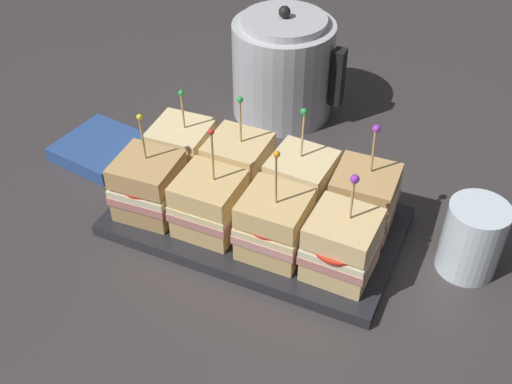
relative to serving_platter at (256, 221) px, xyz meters
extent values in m
plane|color=#383333|center=(0.00, 0.00, -0.01)|extent=(6.00, 6.00, 0.00)
cube|color=#232328|center=(0.00, 0.00, 0.00)|extent=(0.41, 0.23, 0.01)
cube|color=#232328|center=(0.00, 0.00, 0.01)|extent=(0.41, 0.23, 0.01)
cube|color=tan|center=(-0.15, -0.05, 0.02)|extent=(0.09, 0.09, 0.03)
cube|color=tan|center=(-0.15, -0.05, 0.05)|extent=(0.09, 0.09, 0.01)
cube|color=beige|center=(-0.15, -0.05, 0.06)|extent=(0.09, 0.09, 0.01)
cylinder|color=red|center=(-0.15, -0.06, 0.07)|extent=(0.06, 0.06, 0.00)
cube|color=tan|center=(-0.15, -0.05, 0.08)|extent=(0.09, 0.09, 0.03)
cylinder|color=tan|center=(-0.15, -0.04, 0.13)|extent=(0.00, 0.01, 0.08)
sphere|color=yellow|center=(-0.15, -0.04, 0.17)|extent=(0.01, 0.01, 0.01)
cube|color=tan|center=(-0.05, -0.04, 0.02)|extent=(0.08, 0.08, 0.03)
cube|color=tan|center=(-0.05, -0.04, 0.05)|extent=(0.09, 0.09, 0.01)
cube|color=beige|center=(-0.05, -0.04, 0.06)|extent=(0.09, 0.09, 0.01)
cube|color=#E0B771|center=(-0.05, -0.04, 0.08)|extent=(0.08, 0.08, 0.03)
cylinder|color=tan|center=(-0.04, -0.04, 0.13)|extent=(0.00, 0.00, 0.09)
sphere|color=red|center=(-0.04, -0.04, 0.17)|extent=(0.01, 0.01, 0.01)
cube|color=tan|center=(0.05, -0.05, 0.02)|extent=(0.08, 0.08, 0.03)
cube|color=tan|center=(0.05, -0.05, 0.05)|extent=(0.09, 0.09, 0.01)
cube|color=beige|center=(0.05, -0.05, 0.06)|extent=(0.09, 0.09, 0.01)
cylinder|color=red|center=(0.05, -0.06, 0.07)|extent=(0.06, 0.06, 0.00)
cube|color=#E0B771|center=(0.05, -0.05, 0.08)|extent=(0.08, 0.08, 0.03)
cylinder|color=tan|center=(0.05, -0.06, 0.13)|extent=(0.00, 0.01, 0.09)
sphere|color=orange|center=(0.05, -0.06, 0.18)|extent=(0.01, 0.01, 0.01)
cube|color=#DBB77A|center=(0.14, -0.05, 0.02)|extent=(0.09, 0.09, 0.03)
cube|color=tan|center=(0.14, -0.05, 0.05)|extent=(0.09, 0.09, 0.01)
cube|color=beige|center=(0.14, -0.05, 0.06)|extent=(0.09, 0.09, 0.01)
cylinder|color=red|center=(0.14, -0.06, 0.07)|extent=(0.07, 0.07, 0.00)
cube|color=#E8C281|center=(0.14, -0.05, 0.08)|extent=(0.09, 0.09, 0.03)
cylinder|color=tan|center=(0.15, -0.04, 0.13)|extent=(0.00, 0.01, 0.07)
sphere|color=purple|center=(0.15, -0.04, 0.16)|extent=(0.01, 0.01, 0.01)
cube|color=beige|center=(-0.15, 0.05, 0.02)|extent=(0.09, 0.09, 0.03)
cube|color=#B26B60|center=(-0.15, 0.05, 0.05)|extent=(0.09, 0.09, 0.01)
cube|color=beige|center=(-0.15, 0.05, 0.06)|extent=(0.09, 0.09, 0.01)
cube|color=beige|center=(-0.15, 0.05, 0.08)|extent=(0.09, 0.09, 0.03)
cylinder|color=tan|center=(-0.14, 0.05, 0.12)|extent=(0.00, 0.01, 0.07)
sphere|color=green|center=(-0.14, 0.05, 0.15)|extent=(0.01, 0.01, 0.01)
cube|color=#DBB77A|center=(-0.05, 0.05, 0.02)|extent=(0.08, 0.08, 0.03)
cube|color=#B26B60|center=(-0.05, 0.05, 0.05)|extent=(0.09, 0.09, 0.01)
cube|color=beige|center=(-0.05, 0.05, 0.06)|extent=(0.09, 0.09, 0.01)
cylinder|color=red|center=(-0.05, 0.03, 0.07)|extent=(0.05, 0.05, 0.00)
cube|color=#E8C281|center=(-0.05, 0.05, 0.08)|extent=(0.08, 0.08, 0.03)
cylinder|color=tan|center=(-0.04, 0.05, 0.13)|extent=(0.00, 0.00, 0.08)
sphere|color=green|center=(-0.04, 0.05, 0.17)|extent=(0.01, 0.01, 0.01)
cube|color=beige|center=(0.05, 0.05, 0.02)|extent=(0.09, 0.09, 0.03)
cube|color=tan|center=(0.05, 0.05, 0.05)|extent=(0.09, 0.09, 0.01)
cube|color=beige|center=(0.05, 0.05, 0.06)|extent=(0.09, 0.09, 0.01)
cylinder|color=red|center=(0.05, 0.03, 0.07)|extent=(0.05, 0.05, 0.00)
cube|color=beige|center=(0.05, 0.05, 0.08)|extent=(0.09, 0.09, 0.03)
cylinder|color=tan|center=(0.05, 0.05, 0.13)|extent=(0.00, 0.01, 0.08)
sphere|color=green|center=(0.05, 0.05, 0.17)|extent=(0.01, 0.01, 0.01)
cube|color=tan|center=(0.14, 0.05, 0.02)|extent=(0.09, 0.09, 0.03)
cube|color=tan|center=(0.14, 0.05, 0.05)|extent=(0.09, 0.09, 0.01)
cube|color=beige|center=(0.14, 0.05, 0.06)|extent=(0.09, 0.09, 0.01)
cylinder|color=red|center=(0.14, 0.03, 0.07)|extent=(0.05, 0.05, 0.00)
cube|color=tan|center=(0.14, 0.05, 0.08)|extent=(0.09, 0.09, 0.03)
cylinder|color=tan|center=(0.14, 0.05, 0.13)|extent=(0.00, 0.01, 0.08)
sphere|color=purple|center=(0.14, 0.05, 0.17)|extent=(0.01, 0.01, 0.01)
cylinder|color=#B7BABF|center=(-0.08, 0.30, 0.08)|extent=(0.18, 0.18, 0.17)
cylinder|color=#B7BABF|center=(-0.08, 0.30, 0.17)|extent=(0.14, 0.14, 0.01)
sphere|color=black|center=(-0.08, 0.30, 0.18)|extent=(0.02, 0.02, 0.02)
cube|color=black|center=(0.02, 0.30, 0.08)|extent=(0.02, 0.02, 0.10)
cylinder|color=silver|center=(0.29, 0.04, 0.04)|extent=(0.08, 0.08, 0.11)
cube|color=navy|center=(-0.31, 0.05, 0.00)|extent=(0.14, 0.14, 0.02)
camera|label=1|loc=(0.28, -0.62, 0.64)|focal=45.00mm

